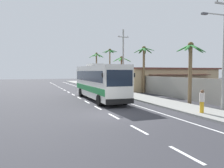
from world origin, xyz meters
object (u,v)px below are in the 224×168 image
pedestrian_near_kerb (202,101)px  palm_fourth (96,62)px  coach_bus_foreground (99,81)px  roadside_building (165,79)px  utility_pole_nearest (224,44)px  utility_pole_mid (123,59)px  palm_nearest (110,58)px  palm_second (144,60)px  palm_farthest (122,64)px  motorcycle_beside_bus (98,88)px  palm_third (190,61)px

pedestrian_near_kerb → palm_fourth: palm_fourth is taller
coach_bus_foreground → roadside_building: size_ratio=0.74×
coach_bus_foreground → utility_pole_nearest: size_ratio=1.25×
utility_pole_mid → palm_nearest: bearing=83.1°
coach_bus_foreground → palm_second: palm_second is taller
utility_pole_nearest → roadside_building: bearing=68.4°
palm_farthest → palm_second: bearing=-87.5°
motorcycle_beside_bus → palm_second: size_ratio=0.29×
coach_bus_foreground → utility_pole_mid: bearing=54.7°
motorcycle_beside_bus → utility_pole_mid: (4.43, 0.85, 4.40)m
utility_pole_nearest → palm_nearest: utility_pole_nearest is taller
palm_nearest → palm_farthest: (-0.08, -6.37, -1.39)m
motorcycle_beside_bus → palm_second: (5.84, -3.46, 4.01)m
utility_pole_mid → roadside_building: size_ratio=0.59×
coach_bus_foreground → palm_third: palm_third is taller
utility_pole_nearest → utility_pole_mid: 19.94m
pedestrian_near_kerb → roadside_building: size_ratio=0.10×
palm_nearest → palm_third: (-1.02, -25.58, -1.69)m
utility_pole_nearest → palm_third: utility_pole_nearest is taller
palm_second → palm_nearest: bearing=91.0°
palm_nearest → palm_fourth: size_ratio=1.01×
utility_pole_mid → palm_fourth: size_ratio=1.29×
motorcycle_beside_bus → palm_second: palm_second is taller
utility_pole_mid → palm_second: size_ratio=1.45×
palm_fourth → pedestrian_near_kerb: bearing=-95.2°
utility_pole_nearest → palm_fourth: utility_pole_nearest is taller
utility_pole_mid → palm_farthest: size_ratio=1.69×
palm_second → utility_pole_mid: bearing=108.2°
palm_farthest → roadside_building: size_ratio=0.35×
palm_farthest → roadside_building: bearing=-24.6°
motorcycle_beside_bus → roadside_building: roadside_building is taller
utility_pole_mid → palm_second: utility_pole_mid is taller
utility_pole_nearest → palm_farthest: 23.28m
utility_pole_mid → palm_fourth: (0.93, 18.50, 0.27)m
palm_third → palm_fourth: bearing=88.7°
pedestrian_near_kerb → palm_nearest: 30.88m
palm_nearest → palm_second: (0.24, -13.98, -1.09)m
coach_bus_foreground → palm_fourth: size_ratio=1.61×
pedestrian_near_kerb → palm_second: bearing=29.0°
utility_pole_mid → palm_farthest: (1.09, 3.30, -0.70)m
palm_third → palm_farthest: size_ratio=1.02×
pedestrian_near_kerb → palm_second: size_ratio=0.25×
palm_second → palm_farthest: 7.62m
palm_third → palm_fourth: size_ratio=0.77×
palm_fourth → roadside_building: size_ratio=0.46×
coach_bus_foreground → utility_pole_mid: (7.08, 9.99, 3.00)m
palm_third → motorcycle_beside_bus: bearing=106.9°
pedestrian_near_kerb → palm_fourth: size_ratio=0.22×
pedestrian_near_kerb → utility_pole_nearest: (2.56, 0.66, 4.18)m
coach_bus_foreground → utility_pole_mid: size_ratio=1.25×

